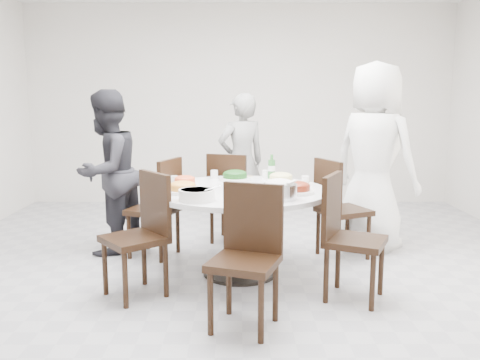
{
  "coord_description": "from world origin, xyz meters",
  "views": [
    {
      "loc": [
        -0.03,
        -4.29,
        1.53
      ],
      "look_at": [
        -0.01,
        -0.0,
        0.82
      ],
      "focal_mm": 38.0,
      "sensor_mm": 36.0,
      "label": 1
    }
  ],
  "objects_px": {
    "chair_nw": "(153,208)",
    "diner_right": "(374,156)",
    "chair_se": "(355,238)",
    "beverage_bottle": "(272,167)",
    "chair_sw": "(134,236)",
    "rice_bowl": "(280,191)",
    "diner_middle": "(242,162)",
    "diner_left": "(107,172)",
    "chair_n": "(232,197)",
    "chair_ne": "(344,208)",
    "chair_s": "(244,259)",
    "dining_table": "(240,232)",
    "soup_bowl": "(197,195)"
  },
  "relations": [
    {
      "from": "diner_left",
      "to": "soup_bowl",
      "type": "relative_size",
      "value": 5.77
    },
    {
      "from": "chair_sw",
      "to": "rice_bowl",
      "type": "xyz_separation_m",
      "value": [
        1.11,
        0.08,
        0.33
      ]
    },
    {
      "from": "rice_bowl",
      "to": "beverage_bottle",
      "type": "relative_size",
      "value": 1.16
    },
    {
      "from": "dining_table",
      "to": "diner_right",
      "type": "bearing_deg",
      "value": 30.94
    },
    {
      "from": "chair_se",
      "to": "diner_left",
      "type": "relative_size",
      "value": 0.6
    },
    {
      "from": "chair_nw",
      "to": "diner_right",
      "type": "xyz_separation_m",
      "value": [
        2.18,
        0.29,
        0.46
      ]
    },
    {
      "from": "chair_se",
      "to": "dining_table",
      "type": "bearing_deg",
      "value": 82.95
    },
    {
      "from": "chair_se",
      "to": "diner_right",
      "type": "height_order",
      "value": "diner_right"
    },
    {
      "from": "chair_nw",
      "to": "beverage_bottle",
      "type": "bearing_deg",
      "value": 112.15
    },
    {
      "from": "dining_table",
      "to": "rice_bowl",
      "type": "height_order",
      "value": "rice_bowl"
    },
    {
      "from": "diner_left",
      "to": "rice_bowl",
      "type": "relative_size",
      "value": 5.92
    },
    {
      "from": "chair_sw",
      "to": "rice_bowl",
      "type": "bearing_deg",
      "value": 54.93
    },
    {
      "from": "chair_nw",
      "to": "diner_middle",
      "type": "relative_size",
      "value": 0.61
    },
    {
      "from": "diner_left",
      "to": "chair_se",
      "type": "bearing_deg",
      "value": 82.22
    },
    {
      "from": "diner_right",
      "to": "rice_bowl",
      "type": "height_order",
      "value": "diner_right"
    },
    {
      "from": "diner_middle",
      "to": "beverage_bottle",
      "type": "bearing_deg",
      "value": 81.29
    },
    {
      "from": "beverage_bottle",
      "to": "soup_bowl",
      "type": "bearing_deg",
      "value": -121.78
    },
    {
      "from": "diner_right",
      "to": "rice_bowl",
      "type": "xyz_separation_m",
      "value": [
        -1.04,
        -1.22,
        -0.13
      ]
    },
    {
      "from": "chair_n",
      "to": "rice_bowl",
      "type": "height_order",
      "value": "chair_n"
    },
    {
      "from": "diner_right",
      "to": "beverage_bottle",
      "type": "bearing_deg",
      "value": 60.65
    },
    {
      "from": "chair_sw",
      "to": "diner_right",
      "type": "relative_size",
      "value": 0.51
    },
    {
      "from": "chair_ne",
      "to": "diner_middle",
      "type": "height_order",
      "value": "diner_middle"
    },
    {
      "from": "chair_n",
      "to": "chair_s",
      "type": "bearing_deg",
      "value": 110.97
    },
    {
      "from": "chair_se",
      "to": "beverage_bottle",
      "type": "height_order",
      "value": "beverage_bottle"
    },
    {
      "from": "chair_n",
      "to": "diner_left",
      "type": "xyz_separation_m",
      "value": [
        -1.22,
        -0.37,
        0.32
      ]
    },
    {
      "from": "rice_bowl",
      "to": "beverage_bottle",
      "type": "bearing_deg",
      "value": 89.96
    },
    {
      "from": "chair_n",
      "to": "beverage_bottle",
      "type": "xyz_separation_m",
      "value": [
        0.38,
        -0.48,
        0.39
      ]
    },
    {
      "from": "chair_n",
      "to": "chair_nw",
      "type": "bearing_deg",
      "value": 52.22
    },
    {
      "from": "dining_table",
      "to": "soup_bowl",
      "type": "xyz_separation_m",
      "value": [
        -0.33,
        -0.47,
        0.42
      ]
    },
    {
      "from": "rice_bowl",
      "to": "soup_bowl",
      "type": "bearing_deg",
      "value": -174.42
    },
    {
      "from": "chair_ne",
      "to": "chair_sw",
      "type": "bearing_deg",
      "value": 94.4
    },
    {
      "from": "chair_s",
      "to": "chair_se",
      "type": "height_order",
      "value": "same"
    },
    {
      "from": "dining_table",
      "to": "chair_sw",
      "type": "height_order",
      "value": "chair_sw"
    },
    {
      "from": "chair_s",
      "to": "rice_bowl",
      "type": "relative_size",
      "value": 3.53
    },
    {
      "from": "chair_s",
      "to": "diner_left",
      "type": "bearing_deg",
      "value": 147.2
    },
    {
      "from": "chair_nw",
      "to": "beverage_bottle",
      "type": "xyz_separation_m",
      "value": [
        1.13,
        0.03,
        0.39
      ]
    },
    {
      "from": "chair_nw",
      "to": "beverage_bottle",
      "type": "relative_size",
      "value": 4.08
    },
    {
      "from": "chair_sw",
      "to": "diner_right",
      "type": "bearing_deg",
      "value": 81.9
    },
    {
      "from": "diner_right",
      "to": "soup_bowl",
      "type": "height_order",
      "value": "diner_right"
    },
    {
      "from": "chair_ne",
      "to": "soup_bowl",
      "type": "distance_m",
      "value": 1.65
    },
    {
      "from": "chair_nw",
      "to": "chair_sw",
      "type": "distance_m",
      "value": 1.01
    },
    {
      "from": "chair_se",
      "to": "rice_bowl",
      "type": "xyz_separation_m",
      "value": [
        -0.56,
        0.14,
        0.33
      ]
    },
    {
      "from": "chair_nw",
      "to": "diner_left",
      "type": "bearing_deg",
      "value": -85.93
    },
    {
      "from": "chair_sw",
      "to": "beverage_bottle",
      "type": "xyz_separation_m",
      "value": [
        1.11,
        1.04,
        0.39
      ]
    },
    {
      "from": "chair_s",
      "to": "diner_right",
      "type": "bearing_deg",
      "value": 73.93
    },
    {
      "from": "dining_table",
      "to": "diner_middle",
      "type": "relative_size",
      "value": 0.96
    },
    {
      "from": "beverage_bottle",
      "to": "chair_s",
      "type": "bearing_deg",
      "value": -100.0
    },
    {
      "from": "chair_n",
      "to": "chair_ne",
      "type": "bearing_deg",
      "value": 170.74
    },
    {
      "from": "beverage_bottle",
      "to": "chair_sw",
      "type": "bearing_deg",
      "value": -137.05
    },
    {
      "from": "diner_left",
      "to": "beverage_bottle",
      "type": "relative_size",
      "value": 6.85
    }
  ]
}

